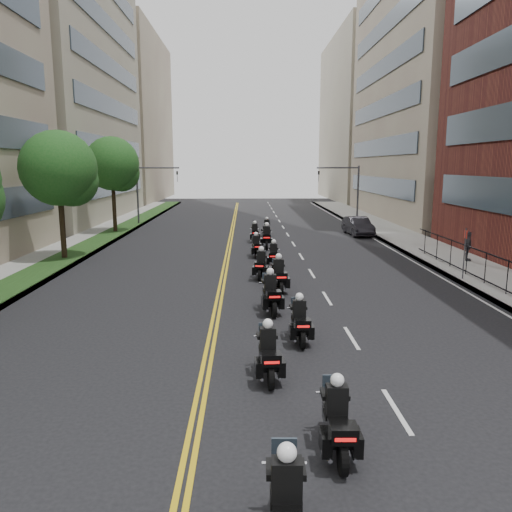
{
  "coord_description": "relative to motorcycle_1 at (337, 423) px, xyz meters",
  "views": [
    {
      "loc": [
        -0.34,
        -5.75,
        5.68
      ],
      "look_at": [
        0.13,
        15.1,
        1.85
      ],
      "focal_mm": 35.0,
      "sensor_mm": 36.0,
      "label": 1
    }
  ],
  "objects": [
    {
      "name": "sidewalk_right",
      "position": [
        10.52,
        21.68,
        -0.57
      ],
      "size": [
        4.0,
        90.0,
        0.15
      ],
      "primitive_type": "cube",
      "color": "gray",
      "rests_on": "ground"
    },
    {
      "name": "sidewalk_left",
      "position": [
        -13.48,
        21.68,
        -0.57
      ],
      "size": [
        4.0,
        90.0,
        0.15
      ],
      "primitive_type": "cube",
      "color": "gray",
      "rests_on": "ground"
    },
    {
      "name": "grass_strip",
      "position": [
        -12.68,
        21.68,
        -0.47
      ],
      "size": [
        2.0,
        90.0,
        0.04
      ],
      "primitive_type": "cube",
      "color": "#1B3914",
      "rests_on": "sidewalk_left"
    },
    {
      "name": "building_right_tan",
      "position": [
        20.0,
        44.68,
        14.36
      ],
      "size": [
        15.11,
        28.0,
        30.0
      ],
      "color": "gray",
      "rests_on": "ground"
    },
    {
      "name": "building_right_far",
      "position": [
        20.02,
        74.68,
        12.36
      ],
      "size": [
        15.0,
        28.0,
        26.0
      ],
      "primitive_type": "cube",
      "color": "gray",
      "rests_on": "ground"
    },
    {
      "name": "building_left_mid",
      "position": [
        -23.45,
        44.68,
        16.36
      ],
      "size": [
        16.11,
        28.0,
        34.0
      ],
      "color": "gray",
      "rests_on": "ground"
    },
    {
      "name": "building_left_far",
      "position": [
        -23.48,
        74.68,
        12.36
      ],
      "size": [
        16.0,
        28.0,
        26.0
      ],
      "primitive_type": "cube",
      "color": "gray",
      "rests_on": "ground"
    },
    {
      "name": "street_trees",
      "position": [
        -12.52,
        15.29,
        4.49
      ],
      "size": [
        4.4,
        38.4,
        7.98
      ],
      "color": "#312516",
      "rests_on": "ground"
    },
    {
      "name": "traffic_signal_right",
      "position": [
        8.06,
        38.68,
        3.06
      ],
      "size": [
        4.09,
        0.2,
        5.6
      ],
      "color": "#3F3F44",
      "rests_on": "ground"
    },
    {
      "name": "traffic_signal_left",
      "position": [
        -11.01,
        38.68,
        3.06
      ],
      "size": [
        4.09,
        0.2,
        5.6
      ],
      "color": "#3F3F44",
      "rests_on": "ground"
    },
    {
      "name": "motorcycle_1",
      "position": [
        0.0,
        0.0,
        0.0
      ],
      "size": [
        0.51,
        2.2,
        1.63
      ],
      "rotation": [
        0.0,
        0.0,
        -0.02
      ],
      "color": "black",
      "rests_on": "ground"
    },
    {
      "name": "motorcycle_2",
      "position": [
        -1.2,
        3.58,
        -0.0
      ],
      "size": [
        0.54,
        2.2,
        1.63
      ],
      "rotation": [
        0.0,
        0.0,
        0.05
      ],
      "color": "black",
      "rests_on": "ground"
    },
    {
      "name": "motorcycle_3",
      "position": [
        -0.05,
        6.4,
        -0.01
      ],
      "size": [
        0.5,
        2.17,
        1.6
      ],
      "rotation": [
        0.0,
        0.0,
        0.02
      ],
      "color": "black",
      "rests_on": "ground"
    },
    {
      "name": "motorcycle_4",
      "position": [
        -0.82,
        9.7,
        0.04
      ],
      "size": [
        0.66,
        2.36,
        1.74
      ],
      "rotation": [
        0.0,
        0.0,
        0.1
      ],
      "color": "black",
      "rests_on": "ground"
    },
    {
      "name": "motorcycle_5",
      "position": [
        -0.28,
        12.95,
        0.04
      ],
      "size": [
        0.58,
        2.35,
        1.73
      ],
      "rotation": [
        0.0,
        0.0,
        0.06
      ],
      "color": "black",
      "rests_on": "ground"
    },
    {
      "name": "motorcycle_6",
      "position": [
        -1.0,
        15.62,
        0.0
      ],
      "size": [
        0.66,
        2.21,
        1.63
      ],
      "rotation": [
        0.0,
        0.0,
        -0.13
      ],
      "color": "black",
      "rests_on": "ground"
    },
    {
      "name": "motorcycle_7",
      "position": [
        -0.21,
        18.35,
        -0.02
      ],
      "size": [
        0.57,
        2.13,
        1.57
      ],
      "rotation": [
        0.0,
        0.0,
        -0.09
      ],
      "color": "black",
      "rests_on": "ground"
    },
    {
      "name": "motorcycle_8",
      "position": [
        -1.11,
        21.6,
        -0.03
      ],
      "size": [
        0.58,
        2.11,
        1.56
      ],
      "rotation": [
        0.0,
        0.0,
        0.1
      ],
      "color": "black",
      "rests_on": "ground"
    },
    {
      "name": "motorcycle_9",
      "position": [
        -0.31,
        24.79,
        0.07
      ],
      "size": [
        0.59,
        2.43,
        1.79
      ],
      "rotation": [
        0.0,
        0.0,
        -0.05
      ],
      "color": "black",
      "rests_on": "ground"
    },
    {
      "name": "motorcycle_10",
      "position": [
        -1.07,
        27.73,
        -0.02
      ],
      "size": [
        0.49,
        2.13,
        1.58
      ],
      "rotation": [
        0.0,
        0.0,
        0.02
      ],
      "color": "black",
      "rests_on": "ground"
    },
    {
      "name": "motorcycle_11",
      "position": [
        -0.04,
        30.99,
        -0.04
      ],
      "size": [
        0.63,
        2.07,
        1.53
      ],
      "rotation": [
        0.0,
        0.0,
        -0.14
      ],
      "color": "black",
      "rests_on": "ground"
    },
    {
      "name": "parked_sedan",
      "position": [
        7.44,
        31.25,
        0.11
      ],
      "size": [
        1.89,
        4.66,
        1.5
      ],
      "primitive_type": "imported",
      "rotation": [
        0.0,
        0.0,
        0.07
      ],
      "color": "black",
      "rests_on": "ground"
    },
    {
      "name": "pedestrian_c",
      "position": [
        11.2,
        19.3,
        0.36
      ],
      "size": [
        0.73,
        1.09,
        1.71
      ],
      "primitive_type": "imported",
      "rotation": [
        0.0,
        0.0,
        1.23
      ],
      "color": "#3A3A41",
      "rests_on": "sidewalk_right"
    }
  ]
}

